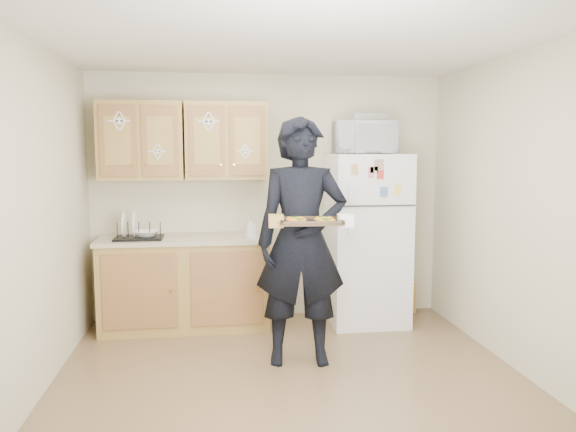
{
  "coord_description": "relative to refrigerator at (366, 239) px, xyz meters",
  "views": [
    {
      "loc": [
        -0.57,
        -3.98,
        1.74
      ],
      "look_at": [
        0.02,
        0.45,
        1.21
      ],
      "focal_mm": 35.0,
      "sensor_mm": 36.0,
      "label": 1
    }
  ],
  "objects": [
    {
      "name": "upper_cab_right",
      "position": [
        -1.38,
        0.18,
        0.98
      ],
      "size": [
        0.8,
        0.33,
        0.75
      ],
      "primitive_type": "cube",
      "color": "olive",
      "rests_on": "wall_back"
    },
    {
      "name": "ceiling",
      "position": [
        -0.95,
        -1.43,
        1.65
      ],
      "size": [
        3.6,
        3.6,
        0.0
      ],
      "primitive_type": "plane",
      "color": "silver",
      "rests_on": "wall_back"
    },
    {
      "name": "bowl",
      "position": [
        -2.15,
        -0.01,
        0.1
      ],
      "size": [
        0.29,
        0.29,
        0.06
      ],
      "primitive_type": "imported",
      "rotation": [
        0.0,
        0.0,
        -0.34
      ],
      "color": "white",
      "rests_on": "dish_rack"
    },
    {
      "name": "baking_tray",
      "position": [
        -0.79,
        -1.29,
        0.35
      ],
      "size": [
        0.49,
        0.38,
        0.04
      ],
      "primitive_type": "cube",
      "rotation": [
        0.0,
        0.0,
        -0.08
      ],
      "color": "black",
      "rests_on": "person"
    },
    {
      "name": "countertop",
      "position": [
        -1.8,
        0.05,
        0.03
      ],
      "size": [
        1.64,
        0.64,
        0.04
      ],
      "primitive_type": "cube",
      "color": "#B6A98C",
      "rests_on": "base_cabinet"
    },
    {
      "name": "pizza_back_left",
      "position": [
        -0.9,
        -1.2,
        0.37
      ],
      "size": [
        0.15,
        0.15,
        0.02
      ],
      "primitive_type": "cylinder",
      "color": "#FFA420",
      "rests_on": "baking_tray"
    },
    {
      "name": "foil_pan",
      "position": [
        -0.01,
        -0.02,
        1.2
      ],
      "size": [
        0.33,
        0.23,
        0.07
      ],
      "primitive_type": "cube",
      "rotation": [
        0.0,
        0.0,
        0.0
      ],
      "color": "silver",
      "rests_on": "microwave"
    },
    {
      "name": "pizza_back_right",
      "position": [
        -0.68,
        -1.22,
        0.37
      ],
      "size": [
        0.15,
        0.15,
        0.02
      ],
      "primitive_type": "cylinder",
      "color": "#FFA420",
      "rests_on": "baking_tray"
    },
    {
      "name": "wall_front",
      "position": [
        -0.95,
        -3.23,
        0.4
      ],
      "size": [
        3.6,
        0.04,
        2.5
      ],
      "primitive_type": "cube",
      "color": "beige",
      "rests_on": "floor"
    },
    {
      "name": "soap_bottle",
      "position": [
        -1.17,
        -0.05,
        0.15
      ],
      "size": [
        0.11,
        0.12,
        0.2
      ],
      "primitive_type": "imported",
      "rotation": [
        0.0,
        0.0,
        0.34
      ],
      "color": "white",
      "rests_on": "countertop"
    },
    {
      "name": "wall_back",
      "position": [
        -0.95,
        0.37,
        0.4
      ],
      "size": [
        3.6,
        0.04,
        2.5
      ],
      "primitive_type": "cube",
      "color": "beige",
      "rests_on": "floor"
    },
    {
      "name": "upper_cab_left",
      "position": [
        -2.2,
        0.18,
        0.98
      ],
      "size": [
        0.8,
        0.33,
        0.75
      ],
      "primitive_type": "cube",
      "color": "olive",
      "rests_on": "wall_back"
    },
    {
      "name": "person",
      "position": [
        -0.82,
        -0.99,
        0.15
      ],
      "size": [
        0.77,
        0.54,
        2.0
      ],
      "primitive_type": "imported",
      "rotation": [
        0.0,
        0.0,
        -0.08
      ],
      "color": "black",
      "rests_on": "floor"
    },
    {
      "name": "pizza_front_left",
      "position": [
        -0.91,
        -1.36,
        0.37
      ],
      "size": [
        0.15,
        0.15,
        0.02
      ],
      "primitive_type": "cylinder",
      "color": "#FFA420",
      "rests_on": "baking_tray"
    },
    {
      "name": "base_cabinet",
      "position": [
        -1.8,
        0.05,
        -0.42
      ],
      "size": [
        1.6,
        0.6,
        0.86
      ],
      "primitive_type": "cube",
      "color": "olive",
      "rests_on": "floor"
    },
    {
      "name": "wall_right",
      "position": [
        0.85,
        -1.43,
        0.4
      ],
      "size": [
        0.04,
        3.6,
        2.5
      ],
      "primitive_type": "cube",
      "color": "beige",
      "rests_on": "floor"
    },
    {
      "name": "floor",
      "position": [
        -0.95,
        -1.43,
        -0.85
      ],
      "size": [
        3.6,
        3.6,
        0.0
      ],
      "primitive_type": "plane",
      "color": "brown",
      "rests_on": "ground"
    },
    {
      "name": "microwave",
      "position": [
        -0.05,
        -0.05,
        1.01
      ],
      "size": [
        0.58,
        0.4,
        0.32
      ],
      "primitive_type": "imported",
      "rotation": [
        0.0,
        0.0,
        -0.01
      ],
      "color": "white",
      "rests_on": "refrigerator"
    },
    {
      "name": "pizza_front_right",
      "position": [
        -0.69,
        -1.38,
        0.37
      ],
      "size": [
        0.15,
        0.15,
        0.02
      ],
      "primitive_type": "cylinder",
      "color": "#FFA420",
      "rests_on": "baking_tray"
    },
    {
      "name": "refrigerator",
      "position": [
        0.0,
        0.0,
        0.0
      ],
      "size": [
        0.75,
        0.7,
        1.7
      ],
      "primitive_type": "cube",
      "color": "white",
      "rests_on": "floor"
    },
    {
      "name": "dish_rack",
      "position": [
        -2.22,
        -0.01,
        0.14
      ],
      "size": [
        0.45,
        0.34,
        0.18
      ],
      "primitive_type": "cube",
      "rotation": [
        0.0,
        0.0,
        -0.01
      ],
      "color": "black",
      "rests_on": "countertop"
    },
    {
      "name": "wall_left",
      "position": [
        -2.75,
        -1.43,
        0.4
      ],
      "size": [
        0.04,
        3.6,
        2.5
      ],
      "primitive_type": "cube",
      "color": "beige",
      "rests_on": "floor"
    },
    {
      "name": "cereal_box",
      "position": [
        0.52,
        0.24,
        -0.69
      ],
      "size": [
        0.2,
        0.07,
        0.32
      ],
      "primitive_type": "cube",
      "color": "#EECD54",
      "rests_on": "floor"
    }
  ]
}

